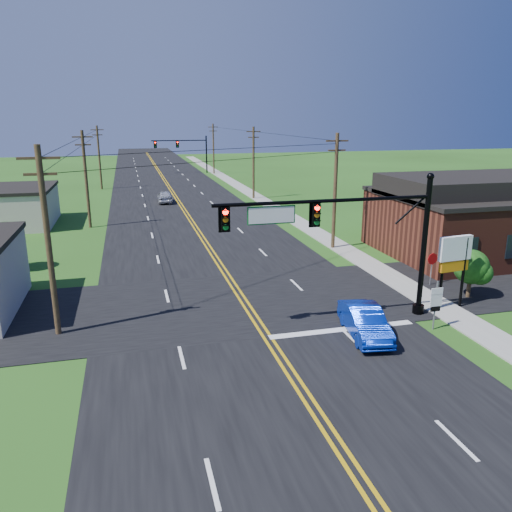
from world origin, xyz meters
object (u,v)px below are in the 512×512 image
object	(u,v)px
signal_mast_main	(345,232)
blue_car	(365,322)
stop_sign	(432,262)
route_sign	(436,302)
signal_mast_far	(183,149)

from	to	relation	value
signal_mast_main	blue_car	world-z (taller)	signal_mast_main
blue_car	stop_sign	bearing A→B (deg)	46.94
signal_mast_main	route_sign	distance (m)	5.60
signal_mast_main	signal_mast_far	size ratio (longest dim) A/B	1.03
signal_mast_main	route_sign	xyz separation A→B (m)	(4.07, -2.02, -3.28)
signal_mast_far	route_sign	bearing A→B (deg)	-86.93
signal_mast_main	route_sign	size ratio (longest dim) A/B	4.49
blue_car	stop_sign	distance (m)	9.52
signal_mast_far	blue_car	size ratio (longest dim) A/B	2.49
signal_mast_far	stop_sign	xyz separation A→B (m)	(7.69, -68.02, -3.04)
signal_mast_main	blue_car	distance (m)	4.47
route_sign	blue_car	bearing A→B (deg)	178.73
signal_mast_main	route_sign	bearing A→B (deg)	-26.42
signal_mast_far	blue_car	distance (m)	74.02
signal_mast_far	stop_sign	bearing A→B (deg)	-83.55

